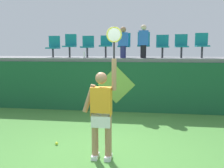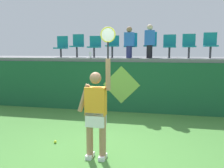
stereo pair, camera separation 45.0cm
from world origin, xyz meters
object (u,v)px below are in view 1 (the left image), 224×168
at_px(tennis_ball, 57,143).
at_px(stadium_chair_6, 162,45).
at_px(tennis_player, 102,111).
at_px(stadium_chair_5, 144,43).
at_px(water_bottle, 84,55).
at_px(stadium_chair_8, 202,44).
at_px(stadium_chair_0, 54,46).
at_px(stadium_chair_7, 181,45).
at_px(stadium_chair_1, 70,44).
at_px(spectator_1, 143,41).
at_px(stadium_chair_4, 124,44).
at_px(stadium_chair_3, 106,45).
at_px(spectator_0, 123,42).
at_px(stadium_chair_2, 88,45).

bearing_deg(tennis_ball, stadium_chair_6, 58.70).
height_order(tennis_player, stadium_chair_5, stadium_chair_5).
relative_size(water_bottle, stadium_chair_8, 0.25).
relative_size(stadium_chair_0, stadium_chair_5, 0.88).
xyz_separation_m(tennis_player, stadium_chair_7, (2.03, 4.68, 1.33)).
bearing_deg(stadium_chair_5, tennis_ball, -113.93).
bearing_deg(stadium_chair_7, tennis_ball, -127.54).
relative_size(stadium_chair_1, stadium_chair_5, 0.95).
xyz_separation_m(stadium_chair_1, spectator_1, (2.76, -0.41, 0.11)).
bearing_deg(water_bottle, stadium_chair_4, 29.71).
height_order(stadium_chair_3, stadium_chair_7, stadium_chair_7).
xyz_separation_m(tennis_ball, stadium_chair_3, (0.45, 4.11, 2.25)).
bearing_deg(stadium_chair_4, water_bottle, -150.29).
relative_size(tennis_player, water_bottle, 11.36).
bearing_deg(stadium_chair_5, water_bottle, -159.63).
bearing_deg(spectator_1, tennis_player, -99.31).
distance_m(tennis_ball, water_bottle, 3.87).
height_order(stadium_chair_0, spectator_1, spectator_1).
bearing_deg(tennis_player, stadium_chair_6, 73.65).
distance_m(water_bottle, stadium_chair_8, 4.14).
xyz_separation_m(tennis_player, stadium_chair_5, (0.70, 4.68, 1.37)).
bearing_deg(stadium_chair_3, tennis_ball, -96.19).
bearing_deg(spectator_1, spectator_0, 179.46).
distance_m(tennis_player, spectator_0, 4.50).
bearing_deg(stadium_chair_4, stadium_chair_8, -0.06).
bearing_deg(stadium_chair_5, spectator_1, -90.00).
bearing_deg(stadium_chair_2, stadium_chair_6, 0.02).
height_order(water_bottle, stadium_chair_8, stadium_chair_8).
relative_size(stadium_chair_5, stadium_chair_6, 1.13).
xyz_separation_m(stadium_chair_1, stadium_chair_2, (0.68, -0.00, -0.04)).
distance_m(stadium_chair_4, spectator_0, 0.42).
distance_m(stadium_chair_2, stadium_chair_7, 3.41).
xyz_separation_m(tennis_ball, stadium_chair_0, (-1.59, 4.12, 2.21)).
xyz_separation_m(water_bottle, stadium_chair_1, (-0.74, 0.75, 0.38)).
height_order(stadium_chair_8, spectator_1, spectator_1).
height_order(water_bottle, stadium_chair_7, stadium_chair_7).
xyz_separation_m(stadium_chair_1, spectator_0, (2.05, -0.41, 0.08)).
relative_size(tennis_player, stadium_chair_3, 3.08).
bearing_deg(spectator_1, stadium_chair_2, 168.84).
relative_size(stadium_chair_0, stadium_chair_4, 0.91).
relative_size(stadium_chair_0, stadium_chair_6, 0.99).
xyz_separation_m(tennis_player, spectator_1, (0.70, 4.26, 1.46)).
height_order(stadium_chair_3, stadium_chair_4, stadium_chair_4).
xyz_separation_m(stadium_chair_0, stadium_chair_2, (1.34, -0.01, 0.02)).
bearing_deg(stadium_chair_1, stadium_chair_7, -0.03).
bearing_deg(water_bottle, stadium_chair_3, 49.20).
distance_m(stadium_chair_0, stadium_chair_3, 2.03).
distance_m(stadium_chair_0, stadium_chair_1, 0.66).
bearing_deg(water_bottle, stadium_chair_5, 20.37).
distance_m(tennis_player, stadium_chair_0, 5.56).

